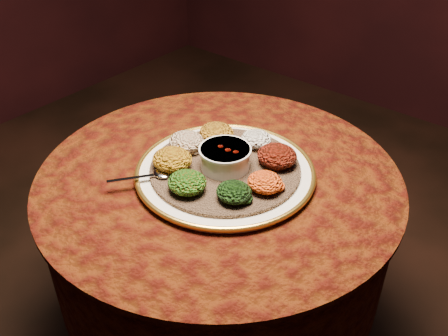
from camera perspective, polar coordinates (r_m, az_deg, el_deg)
The scene contains 13 objects.
table at distance 1.43m, azimuth -0.56°, elevation -6.50°, with size 0.96×0.96×0.73m.
platter at distance 1.30m, azimuth 0.13°, elevation -0.42°, with size 0.55×0.55×0.02m.
injera at distance 1.29m, azimuth 0.13°, elevation -0.03°, with size 0.39×0.39×0.01m, color brown.
stew_bowl at distance 1.27m, azimuth 0.13°, elevation 1.35°, with size 0.13×0.13×0.06m.
spoon at distance 1.26m, azimuth -7.65°, elevation -0.73°, with size 0.11×0.13×0.01m.
portion_ayib at distance 1.37m, azimuth 3.72°, elevation 3.35°, with size 0.08×0.08×0.04m, color white.
portion_kitfo at distance 1.29m, azimuth 6.09°, elevation 1.42°, with size 0.10×0.10×0.05m, color black.
portion_tikil at distance 1.20m, azimuth 4.70°, elevation -1.63°, with size 0.09×0.08×0.04m, color #BD670F.
portion_gomen at distance 1.17m, azimuth 1.14°, elevation -2.76°, with size 0.09×0.08×0.04m, color black.
portion_mixveg at distance 1.20m, azimuth -4.24°, elevation -1.66°, with size 0.10×0.09×0.05m, color #9C2C0A.
portion_kik at distance 1.28m, azimuth -5.93°, elevation 0.99°, with size 0.11×0.10×0.05m, color #A0740E.
portion_timatim at distance 1.35m, azimuth -4.30°, elevation 3.04°, with size 0.10×0.09×0.05m, color maroon.
portion_shiro at distance 1.39m, azimuth -0.85°, elevation 4.08°, with size 0.10×0.09×0.05m, color #A26D13.
Camera 1 is at (0.69, -0.82, 1.50)m, focal length 40.00 mm.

